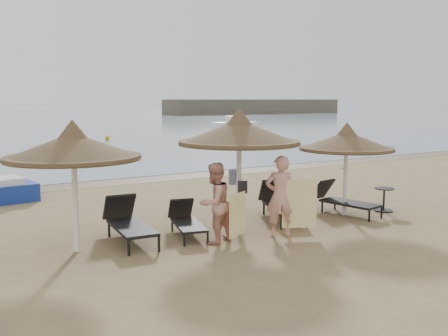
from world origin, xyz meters
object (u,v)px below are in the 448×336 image
Objects in this scene: palapa_left at (73,147)px; palapa_center at (239,133)px; person_left at (215,197)px; lounger_far_right at (341,199)px; lounger_far_left at (128,221)px; person_right at (280,190)px; side_table at (384,200)px; lounger_near_right at (280,202)px; lounger_near_left at (186,220)px; palapa_right at (346,141)px.

palapa_center reaches higher than palapa_left.
palapa_center is at bearing -165.14° from person_left.
palapa_center reaches higher than lounger_far_right.
person_right reaches higher than lounger_far_left.
palapa_center reaches higher than person_left.
person_right reaches higher than side_table.
lounger_near_right is at bearing 1.91° from palapa_left.
side_table is at bearing -4.71° from palapa_left.
lounger_near_right is 3.37× the size of side_table.
palapa_left is at bearing -157.77° from lounger_near_right.
palapa_center reaches higher than lounger_near_right.
person_left reaches higher than lounger_near_left.
palapa_center reaches higher than lounger_near_left.
side_table is 0.32× the size of person_left.
lounger_far_right reaches higher than lounger_near_left.
palapa_right is at bearing -5.52° from palapa_center.
lounger_near_left is 5.77m from side_table.
palapa_left is at bearing -166.37° from lounger_near_left.
lounger_far_right is at bearing 161.15° from side_table.
palapa_right is 4.78m from lounger_near_left.
side_table is at bearing -6.96° from palapa_center.
side_table is (1.25, -0.23, -1.66)m from palapa_right.
lounger_far_left is 3.41m from person_right.
lounger_far_left is 5.84m from lounger_far_right.
person_left is (0.23, -0.88, 0.67)m from lounger_near_left.
palapa_center is 4.84m from side_table.
side_table is at bearing -10.52° from palapa_right.
person_left is at bearing -137.29° from lounger_near_right.
palapa_left reaches higher than lounger_near_left.
palapa_center is 1.16× the size of palapa_right.
palapa_right is 3.86× the size of side_table.
lounger_near_right is at bearing 159.64° from palapa_right.
palapa_right reaches higher than lounger_near_left.
lounger_near_right is 3.04m from side_table.
palapa_left reaches higher than person_right.
palapa_left is at bearing 177.91° from palapa_center.
lounger_near_left is at bearing 173.30° from side_table.
lounger_far_left is 7.07m from side_table.
palapa_left is at bearing 175.29° from side_table.
person_right is at bearing -171.71° from lounger_far_right.
lounger_near_left is 0.88× the size of lounger_far_right.
palapa_center is 2.36m from lounger_near_left.
palapa_right is 6.00m from lounger_far_left.
palapa_right is at bearing 166.69° from person_left.
lounger_far_right is 1.00× the size of person_left.
palapa_left is 1.34× the size of person_left.
person_right is (1.71, -1.24, 0.72)m from lounger_near_left.
palapa_left is 1.27× the size of lounger_far_left.
lounger_far_right is at bearing -0.93° from lounger_far_left.
palapa_center is 1.33× the size of lounger_near_right.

